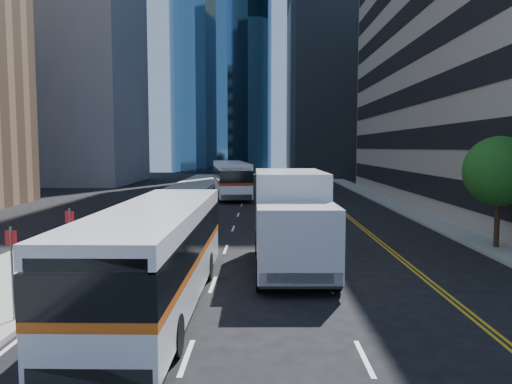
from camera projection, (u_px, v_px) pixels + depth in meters
ground at (321, 303)px, 15.17m from camera, size 160.00×160.00×0.00m
sidewalk_west at (155, 205)px, 40.20m from camera, size 5.00×90.00×0.15m
sidewalk_east at (397, 206)px, 39.95m from camera, size 2.00×90.00×0.15m
midrise_west at (64, 50)px, 65.76m from camera, size 18.00×18.00×35.00m
street_tree at (499, 171)px, 22.70m from camera, size 3.20×3.20×5.10m
bus_front at (157, 252)px, 14.68m from camera, size 2.60×11.70×3.01m
bus_rear at (231, 178)px, 47.63m from camera, size 4.55×13.19×3.33m
box_truck at (291, 218)px, 19.30m from camera, size 2.90×7.92×3.77m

